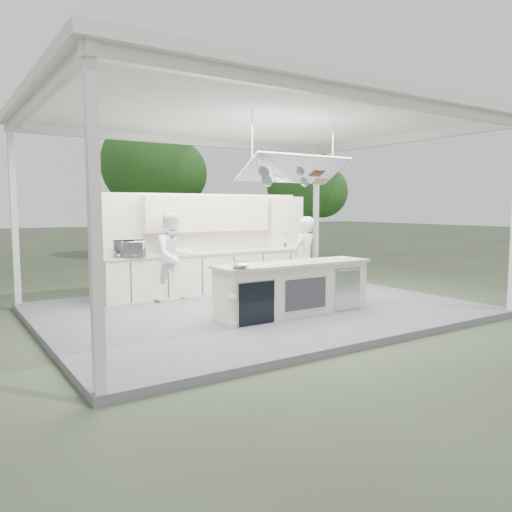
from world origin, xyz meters
TOP-DOWN VIEW (x-y plane):
  - ground at (0.00, 0.00)m, footprint 90.00×90.00m
  - stage_deck at (0.00, 0.00)m, footprint 8.00×6.00m
  - tent at (0.00, -0.01)m, footprint 8.20×6.20m
  - demo_island at (0.18, -0.91)m, footprint 3.10×0.79m
  - back_counter at (0.00, 1.90)m, footprint 5.08×0.72m
  - back_wall_unit at (0.44, 2.11)m, footprint 5.05×0.48m
  - tree_cluster at (-0.16, 9.77)m, footprint 19.55×9.40m
  - head_chef at (1.19, 0.04)m, footprint 0.74×0.61m
  - sous_chef at (-1.09, 1.55)m, footprint 1.00×0.84m
  - toaster_oven at (-1.98, 1.70)m, footprint 0.67×0.52m
  - bowl_large at (-1.10, -1.15)m, footprint 0.40×0.40m
  - bowl_small at (-0.89, -0.79)m, footprint 0.23×0.23m

SIDE VIEW (x-z plane):
  - ground at x=0.00m, z-range 0.00..0.00m
  - stage_deck at x=0.00m, z-range 0.00..0.12m
  - demo_island at x=0.18m, z-range 0.12..1.07m
  - back_counter at x=0.00m, z-range 0.12..1.07m
  - head_chef at x=1.19m, z-range 0.12..1.87m
  - sous_chef at x=-1.09m, z-range 0.12..1.98m
  - bowl_small at x=-0.89m, z-range 1.07..1.14m
  - bowl_large at x=-1.10m, z-range 1.07..1.15m
  - toaster_oven at x=-1.98m, z-range 1.07..1.40m
  - back_wall_unit at x=0.44m, z-range 0.45..2.70m
  - tree_cluster at x=-0.16m, z-range 0.36..6.21m
  - tent at x=0.00m, z-range 1.78..5.64m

